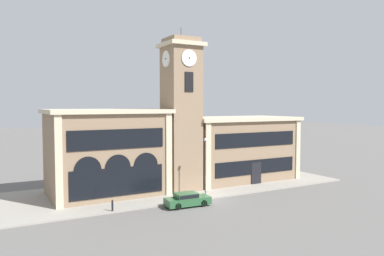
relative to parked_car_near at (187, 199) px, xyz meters
The scene contains 8 objects.
ground_plane 3.12m from the parked_car_near, 24.66° to the left, with size 300.00×300.00×0.00m, color #605E5B.
sidewalk_kerb 8.54m from the parked_car_near, 71.10° to the left, with size 42.08×13.57×0.15m.
clock_tower 10.87m from the parked_car_near, 67.21° to the left, with size 4.45×4.45×18.96m.
town_hall_left_wing 11.12m from the parked_car_near, 122.39° to the left, with size 12.94×8.85×9.59m.
town_hall_right_wing 15.54m from the parked_car_near, 35.24° to the left, with size 15.56×8.85×8.45m.
parked_car_near is the anchor object (origin of this frame).
street_lamp 5.20m from the parked_car_near, 30.51° to the left, with size 0.36×0.36×6.37m.
bollard 7.28m from the parked_car_near, 167.92° to the left, with size 0.18×0.18×1.06m.
Camera 1 is at (-20.08, -33.40, 10.03)m, focal length 35.00 mm.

